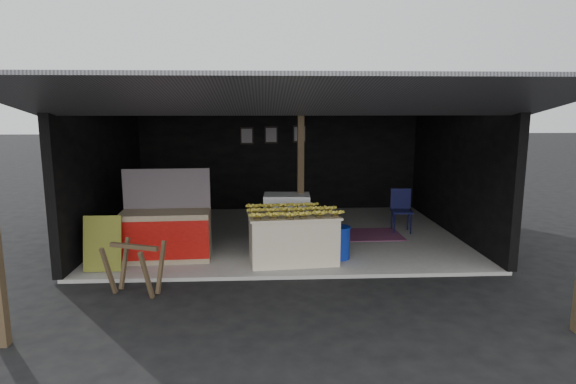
{
  "coord_description": "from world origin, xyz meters",
  "views": [
    {
      "loc": [
        -0.4,
        -7.02,
        2.63
      ],
      "look_at": [
        0.04,
        1.51,
        1.1
      ],
      "focal_mm": 30.0,
      "sensor_mm": 36.0,
      "label": 1
    }
  ],
  "objects": [
    {
      "name": "neighbor_stall",
      "position": [
        -2.05,
        0.95,
        0.52
      ],
      "size": [
        1.5,
        0.73,
        1.52
      ],
      "rotation": [
        0.0,
        0.0,
        0.04
      ],
      "color": "#998466",
      "rests_on": "concrete_slab"
    },
    {
      "name": "banana_pile",
      "position": [
        0.08,
        0.73,
        0.95
      ],
      "size": [
        1.43,
        0.94,
        0.16
      ],
      "primitive_type": null,
      "rotation": [
        0.0,
        0.0,
        0.1
      ],
      "color": "yellow",
      "rests_on": "banana_table"
    },
    {
      "name": "picture_frames",
      "position": [
        -0.17,
        4.89,
        1.93
      ],
      "size": [
        1.62,
        0.04,
        0.46
      ],
      "color": "black",
      "rests_on": "shophouse"
    },
    {
      "name": "white_crate",
      "position": [
        0.03,
        1.78,
        0.53
      ],
      "size": [
        0.88,
        0.62,
        0.95
      ],
      "rotation": [
        0.0,
        0.0,
        -0.05
      ],
      "color": "white",
      "rests_on": "concrete_slab"
    },
    {
      "name": "plastic_chair",
      "position": [
        2.45,
        2.6,
        0.58
      ],
      "size": [
        0.46,
        0.46,
        0.88
      ],
      "rotation": [
        0.0,
        0.0,
        -0.11
      ],
      "color": "#090B34",
      "rests_on": "concrete_slab"
    },
    {
      "name": "banana_table",
      "position": [
        0.08,
        0.73,
        0.47
      ],
      "size": [
        1.56,
        1.05,
        0.81
      ],
      "rotation": [
        0.0,
        0.0,
        0.1
      ],
      "color": "silver",
      "rests_on": "concrete_slab"
    },
    {
      "name": "magenta_rug",
      "position": [
        1.62,
        2.33,
        0.07
      ],
      "size": [
        1.5,
        1.0,
        0.01
      ],
      "primitive_type": "cube",
      "rotation": [
        0.0,
        0.0,
        0.0
      ],
      "color": "#661647",
      "rests_on": "concrete_slab"
    },
    {
      "name": "shophouse",
      "position": [
        0.0,
        2.82,
        2.1
      ],
      "size": [
        7.4,
        7.29,
        3.02
      ],
      "color": "black",
      "rests_on": "ground"
    },
    {
      "name": "sawhorse",
      "position": [
        -2.21,
        -0.48,
        0.46
      ],
      "size": [
        0.83,
        0.83,
        0.73
      ],
      "rotation": [
        0.0,
        0.0,
        -0.35
      ],
      "color": "brown",
      "rests_on": "ground"
    },
    {
      "name": "ground",
      "position": [
        0.0,
        0.0,
        0.0
      ],
      "size": [
        80.0,
        80.0,
        0.0
      ],
      "primitive_type": "plane",
      "color": "black",
      "rests_on": "ground"
    },
    {
      "name": "water_barrel",
      "position": [
        0.88,
        0.82,
        0.32
      ],
      "size": [
        0.36,
        0.36,
        0.53
      ],
      "primitive_type": "cylinder",
      "color": "#0D2697",
      "rests_on": "concrete_slab"
    },
    {
      "name": "concrete_slab",
      "position": [
        0.0,
        2.5,
        0.03
      ],
      "size": [
        7.0,
        5.0,
        0.06
      ],
      "primitive_type": "cube",
      "color": "gray",
      "rests_on": "ground"
    },
    {
      "name": "green_signboard",
      "position": [
        -2.94,
        0.41,
        0.5
      ],
      "size": [
        0.59,
        0.21,
        0.87
      ],
      "primitive_type": "cube",
      "rotation": [
        -0.2,
        0.0,
        0.0
      ],
      "color": "black",
      "rests_on": "concrete_slab"
    }
  ]
}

